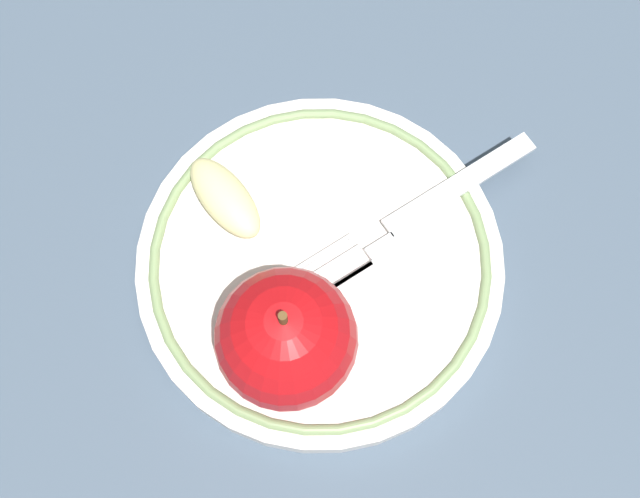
{
  "coord_description": "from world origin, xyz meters",
  "views": [
    {
      "loc": [
        -0.12,
        -0.1,
        0.49
      ],
      "look_at": [
        -0.02,
        0.02,
        0.04
      ],
      "focal_mm": 50.0,
      "sensor_mm": 36.0,
      "label": 1
    }
  ],
  "objects_px": {
    "apple_red_whole": "(286,339)",
    "apple_slice_front": "(225,198)",
    "fork": "(413,222)",
    "plate": "(320,266)"
  },
  "relations": [
    {
      "from": "apple_slice_front",
      "to": "fork",
      "type": "bearing_deg",
      "value": -133.59
    },
    {
      "from": "plate",
      "to": "apple_slice_front",
      "type": "height_order",
      "value": "apple_slice_front"
    },
    {
      "from": "plate",
      "to": "fork",
      "type": "distance_m",
      "value": 0.06
    },
    {
      "from": "plate",
      "to": "apple_red_whole",
      "type": "bearing_deg",
      "value": -147.58
    },
    {
      "from": "plate",
      "to": "apple_red_whole",
      "type": "height_order",
      "value": "apple_red_whole"
    },
    {
      "from": "fork",
      "to": "plate",
      "type": "bearing_deg",
      "value": -9.7
    },
    {
      "from": "fork",
      "to": "apple_red_whole",
      "type": "bearing_deg",
      "value": 14.44
    },
    {
      "from": "apple_slice_front",
      "to": "fork",
      "type": "xyz_separation_m",
      "value": [
        0.07,
        -0.08,
        -0.01
      ]
    },
    {
      "from": "apple_slice_front",
      "to": "apple_red_whole",
      "type": "bearing_deg",
      "value": 165.14
    },
    {
      "from": "apple_red_whole",
      "to": "apple_slice_front",
      "type": "relative_size",
      "value": 1.42
    }
  ]
}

